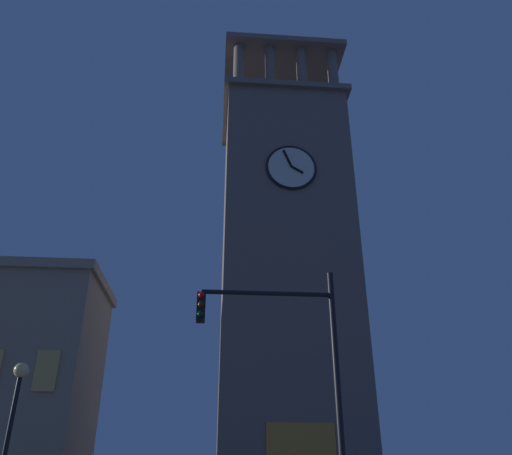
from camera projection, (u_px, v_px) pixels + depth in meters
name	position (u px, v px, depth m)	size (l,w,h in m)	color
clocktower	(286.00, 272.00, 30.16)	(8.13, 6.97, 31.31)	#75665B
traffic_signal_near	(295.00, 362.00, 12.56)	(3.61, 0.41, 6.71)	black
street_lamp	(13.00, 413.00, 14.79)	(0.44, 0.44, 4.89)	black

